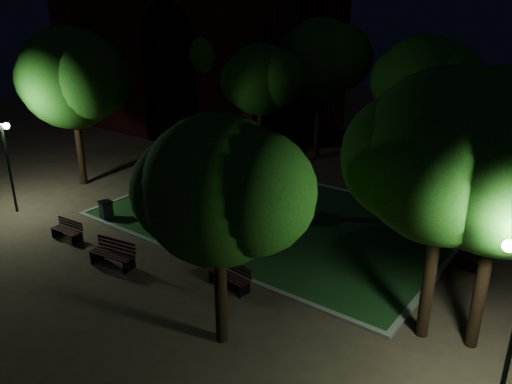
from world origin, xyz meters
TOP-DOWN VIEW (x-y plane):
  - ground at (0.00, 0.00)m, footprint 80.00×80.00m
  - lawn at (0.00, 2.00)m, footprint 15.00×10.00m
  - lawn_kerb at (0.00, 2.00)m, footprint 15.40×10.40m
  - monument at (0.00, 2.00)m, footprint 1.40×1.40m
  - building_main at (-15.86, 13.79)m, footprint 20.00×12.00m
  - tree_west at (-11.08, -0.42)m, footprint 6.37×5.20m
  - tree_north_wl at (-4.95, 7.57)m, footprint 4.96×4.05m
  - tree_north_er at (2.99, 11.13)m, footprint 5.64×4.60m
  - tree_east at (9.77, -1.97)m, footprint 5.99×4.89m
  - tree_se at (3.79, -6.16)m, footprint 5.02×4.10m
  - tree_nw at (-9.79, 9.91)m, footprint 5.46×4.46m
  - tree_far_north at (-3.54, 11.77)m, footprint 5.92×4.83m
  - tree_extra at (8.44, -2.35)m, footprint 5.80×4.74m
  - lamppost_sw at (-10.41, -4.71)m, footprint 1.18×0.28m
  - lamppost_nw at (-11.90, 8.62)m, footprint 1.18×0.28m
  - bench_near_left at (-2.47, -5.22)m, footprint 1.90×0.94m
  - bench_near_right at (2.04, -3.74)m, footprint 1.69×0.74m
  - bench_west_near at (-5.87, -4.94)m, footprint 1.53×0.65m
  - bench_left_side at (-7.87, 1.20)m, footprint 1.03×1.82m
  - bench_right_side at (8.24, 3.17)m, footprint 0.75×1.81m
  - bench_far_side at (2.37, 9.16)m, footprint 1.48×1.02m
  - trash_bin at (-6.16, -2.74)m, footprint 0.63×0.63m
  - bicycle at (-10.22, 5.55)m, footprint 1.57×1.56m

SIDE VIEW (x-z plane):
  - ground at x=0.00m, z-range 0.00..0.00m
  - lawn at x=0.00m, z-range 0.00..0.08m
  - lawn_kerb at x=0.00m, z-range 0.00..0.12m
  - bench_far_side at x=2.37m, z-range -0.02..0.75m
  - bench_west_near at x=-5.87m, z-range -0.02..0.79m
  - bench_near_right at x=2.04m, z-range -0.03..0.88m
  - bicycle at x=-10.22m, z-range 0.00..0.86m
  - bench_left_side at x=-7.87m, z-range -0.03..0.92m
  - bench_right_side at x=8.24m, z-range -0.03..0.94m
  - trash_bin at x=-6.16m, z-range 0.01..0.92m
  - bench_near_left at x=-2.47m, z-range -0.03..0.97m
  - monument at x=0.00m, z-range -0.64..2.56m
  - lamppost_sw at x=-10.41m, z-range 0.88..5.25m
  - lamppost_nw at x=-11.90m, z-range 0.90..5.50m
  - tree_se at x=3.79m, z-range 1.34..8.13m
  - tree_north_wl at x=-4.95m, z-range 1.61..8.90m
  - tree_north_er at x=2.99m, z-range 1.62..9.47m
  - tree_extra at x=8.44m, z-range 1.60..9.54m
  - tree_east at x=9.77m, z-range 1.56..9.58m
  - tree_west at x=-11.08m, z-range 1.56..9.87m
  - tree_far_north at x=-3.54m, z-range 1.87..10.44m
  - tree_nw at x=-9.79m, z-range 2.01..10.49m
  - building_main at x=-15.86m, z-range -0.12..14.88m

